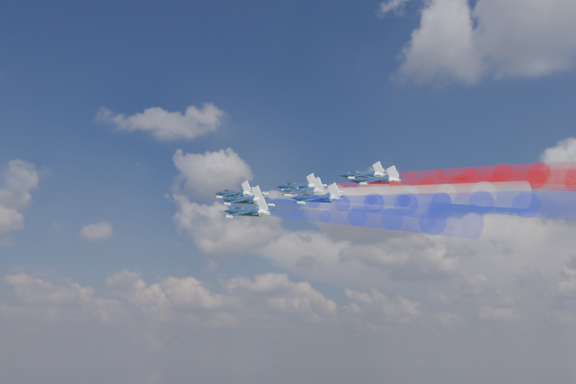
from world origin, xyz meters
The scene contains 16 objects.
jet_lead centered at (-16.52, 7.60, 163.79)m, with size 10.69×13.37×3.56m, color black, non-canonical shape.
trail_lead centered at (9.17, 4.20, 158.82)m, with size 4.46×40.97×4.46m, color white, non-canonical shape.
jet_inner_left centered at (-5.88, -1.33, 159.05)m, with size 10.69×13.37×3.56m, color black, non-canonical shape.
trail_inner_left centered at (19.81, -4.74, 154.08)m, with size 4.46×40.97×4.46m, color #1B29E8, non-canonical shape.
jet_inner_right centered at (-3.46, 13.93, 164.64)m, with size 10.69×13.37×3.56m, color black, non-canonical shape.
trail_inner_right centered at (22.23, 10.52, 159.67)m, with size 4.46×40.97×4.46m, color red, non-canonical shape.
jet_outer_left centered at (1.96, -9.19, 154.10)m, with size 10.69×13.37×3.56m, color black, non-canonical shape.
trail_outer_left centered at (27.65, -12.59, 149.13)m, with size 4.46×40.97×4.46m, color #1B29E8, non-canonical shape.
jet_center_third centered at (4.51, 4.62, 160.41)m, with size 10.69×13.37×3.56m, color black, non-canonical shape.
trail_center_third centered at (30.20, 1.22, 155.44)m, with size 4.46×40.97×4.46m, color white, non-canonical shape.
jet_outer_right centered at (8.14, 22.21, 167.16)m, with size 10.69×13.37×3.56m, color black, non-canonical shape.
trail_outer_right centered at (33.83, 18.80, 162.19)m, with size 4.46×40.97×4.46m, color red, non-canonical shape.
jet_rear_left centered at (13.03, -2.65, 156.29)m, with size 10.69×13.37×3.56m, color black, non-canonical shape.
trail_rear_left centered at (38.72, -6.05, 151.32)m, with size 4.46×40.97×4.46m, color #1B29E8, non-canonical shape.
jet_rear_right centered at (16.57, 12.88, 162.52)m, with size 10.69×13.37×3.56m, color black, non-canonical shape.
trail_rear_right centered at (42.27, 9.48, 157.55)m, with size 4.46×40.97×4.46m, color red, non-canonical shape.
Camera 1 is at (80.40, -99.36, 127.38)m, focal length 41.46 mm.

